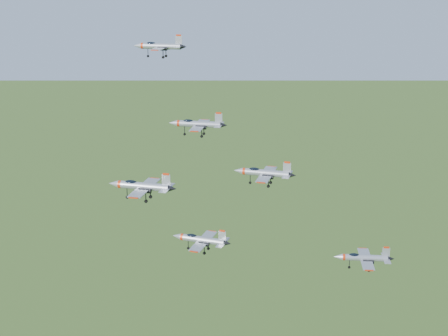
% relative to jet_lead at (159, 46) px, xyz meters
% --- Properties ---
extents(jet_lead, '(11.08, 9.32, 2.97)m').
position_rel_jet_lead_xyz_m(jet_lead, '(0.00, 0.00, 0.00)').
color(jet_lead, '#979AA3').
extents(jet_left_high, '(10.95, 9.24, 2.95)m').
position_rel_jet_lead_xyz_m(jet_left_high, '(13.05, -10.32, -12.40)').
color(jet_left_high, '#979AA3').
extents(jet_right_high, '(11.46, 9.59, 3.07)m').
position_rel_jet_lead_xyz_m(jet_right_high, '(12.51, -30.00, -18.13)').
color(jet_right_high, '#979AA3').
extents(jet_left_low, '(12.90, 10.75, 3.45)m').
position_rel_jet_lead_xyz_m(jet_left_low, '(21.80, 2.18, -24.44)').
color(jet_left_low, '#979AA3').
extents(jet_right_low, '(10.79, 8.92, 2.88)m').
position_rel_jet_lead_xyz_m(jet_right_low, '(18.97, -21.92, -29.59)').
color(jet_right_low, '#979AA3').
extents(jet_trail, '(10.64, 9.09, 2.91)m').
position_rel_jet_lead_xyz_m(jet_trail, '(44.25, -7.20, -34.82)').
color(jet_trail, '#979AA3').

